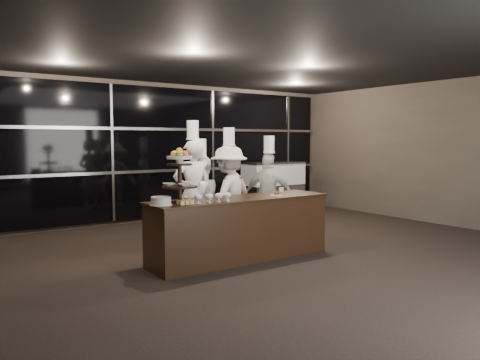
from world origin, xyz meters
TOP-DOWN VIEW (x-y plane):
  - room at (0.00, 0.00)m, footprint 10.00×10.00m
  - window_wall at (0.00, 4.94)m, footprint 8.60×0.10m
  - buffet_counter at (-0.60, 1.21)m, footprint 2.84×0.74m
  - display_stand at (-1.60, 1.21)m, footprint 0.48×0.48m
  - compotes at (-1.20, 0.99)m, footprint 0.58×0.11m
  - layer_cake at (-1.90, 1.16)m, footprint 0.30×0.30m
  - pastry_squares at (-1.61, 1.04)m, footprint 0.20×0.13m
  - small_plate at (0.00, 1.11)m, footprint 0.20×0.20m
  - chef_cup at (0.39, 1.46)m, footprint 0.08×0.08m
  - display_case at (2.53, 4.30)m, footprint 1.50×0.65m
  - chef_a at (-0.82, 2.23)m, footprint 0.75×0.62m
  - chef_b at (-0.65, 2.28)m, footprint 0.78×0.63m
  - chef_c at (-0.15, 2.18)m, footprint 1.24×1.01m
  - chef_d at (0.69, 2.16)m, footprint 0.84×0.95m

SIDE VIEW (x-z plane):
  - buffet_counter at x=-0.60m, z-range 0.01..0.93m
  - display_case at x=2.53m, z-range 0.07..1.31m
  - chef_b at x=-0.65m, z-range -0.13..1.65m
  - chef_d at x=0.69m, z-range -0.13..1.71m
  - chef_c at x=-0.15m, z-range -0.14..1.83m
  - chef_a at x=-0.82m, z-range -0.13..1.95m
  - small_plate at x=0.00m, z-range 0.91..0.96m
  - pastry_squares at x=-1.61m, z-range 0.92..0.97m
  - chef_cup at x=0.39m, z-range 0.92..0.99m
  - layer_cake at x=-1.90m, z-range 0.92..1.03m
  - compotes at x=-1.20m, z-range 0.94..1.06m
  - display_stand at x=-1.60m, z-range 0.97..1.71m
  - room at x=0.00m, z-range -3.50..6.50m
  - window_wall at x=0.00m, z-range 0.10..2.90m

